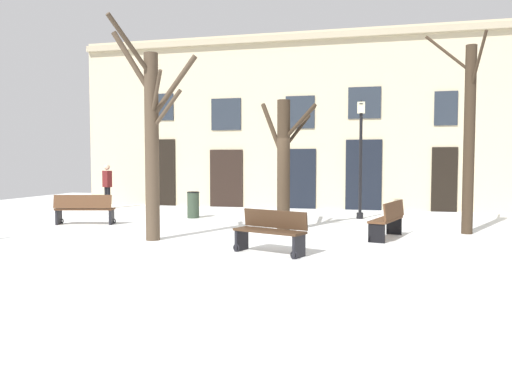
# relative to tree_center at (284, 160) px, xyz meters

# --- Properties ---
(ground_plane) EXTENTS (28.88, 28.88, 0.00)m
(ground_plane) POSITION_rel_tree_center_xyz_m (-0.86, -1.23, -1.93)
(ground_plane) COLOR white
(building_facade) EXTENTS (18.05, 0.60, 6.96)m
(building_facade) POSITION_rel_tree_center_xyz_m (-0.86, 6.74, 1.58)
(building_facade) COLOR beige
(building_facade) RESTS_ON ground
(tree_center) EXTENTS (1.77, 1.41, 3.53)m
(tree_center) POSITION_rel_tree_center_xyz_m (0.00, 0.00, 0.00)
(tree_center) COLOR #382B1E
(tree_center) RESTS_ON ground
(tree_left_of_center) EXTENTS (2.06, 1.32, 5.11)m
(tree_left_of_center) POSITION_rel_tree_center_xyz_m (-2.74, -2.35, 0.55)
(tree_left_of_center) COLOR #4C3D2D
(tree_left_of_center) RESTS_ON ground
(tree_near_facade) EXTENTS (1.44, 2.52, 5.23)m
(tree_near_facade) POSITION_rel_tree_center_xyz_m (4.74, 0.66, 0.69)
(tree_near_facade) COLOR #382B1E
(tree_near_facade) RESTS_ON ground
(streetlamp) EXTENTS (0.30, 0.30, 3.87)m
(streetlamp) POSITION_rel_tree_center_xyz_m (1.88, 3.47, 0.43)
(streetlamp) COLOR black
(streetlamp) RESTS_ON ground
(litter_bin) EXTENTS (0.42, 0.42, 0.88)m
(litter_bin) POSITION_rel_tree_center_xyz_m (-3.50, 2.35, -1.49)
(litter_bin) COLOR #2D3D2D
(litter_bin) RESTS_ON ground
(bench_near_center_tree) EXTENTS (0.89, 1.74, 0.92)m
(bench_near_center_tree) POSITION_rel_tree_center_xyz_m (2.73, -0.73, -1.45)
(bench_near_center_tree) COLOR #51331E
(bench_near_center_tree) RESTS_ON ground
(bench_far_corner) EXTENTS (1.78, 0.87, 0.90)m
(bench_far_corner) POSITION_rel_tree_center_xyz_m (-6.03, -0.07, -1.46)
(bench_far_corner) COLOR #51331E
(bench_far_corner) RESTS_ON ground
(bench_back_to_back_left) EXTENTS (1.61, 1.02, 0.89)m
(bench_back_to_back_left) POSITION_rel_tree_center_xyz_m (0.36, -3.38, -1.47)
(bench_back_to_back_left) COLOR #3D2819
(bench_back_to_back_left) RESTS_ON ground
(person_crossing_plaza) EXTENTS (0.44, 0.38, 1.77)m
(person_crossing_plaza) POSITION_rel_tree_center_xyz_m (-8.07, 4.78, -0.94)
(person_crossing_plaza) COLOR black
(person_crossing_plaza) RESTS_ON ground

